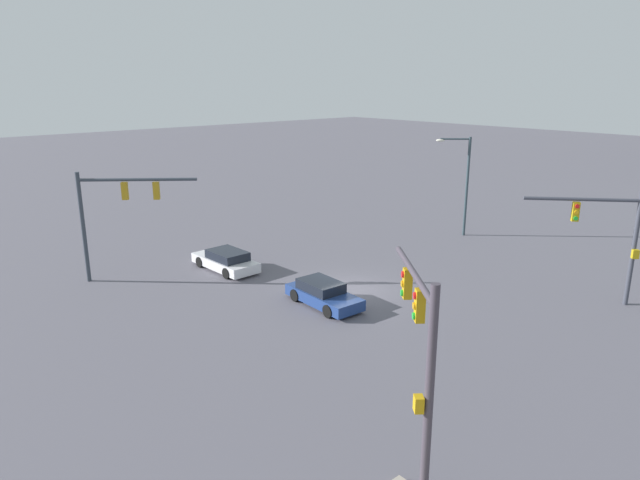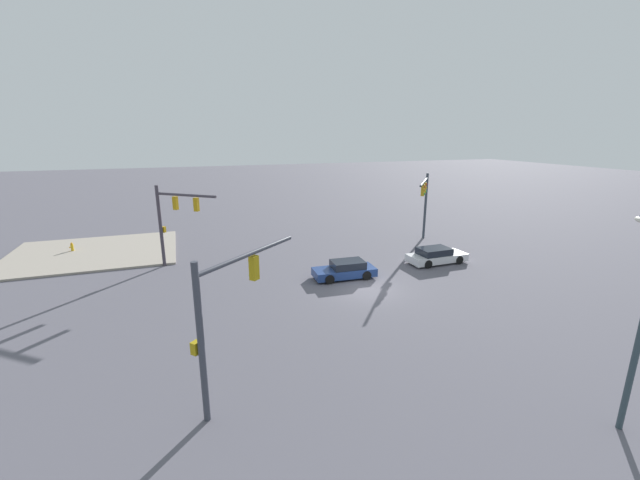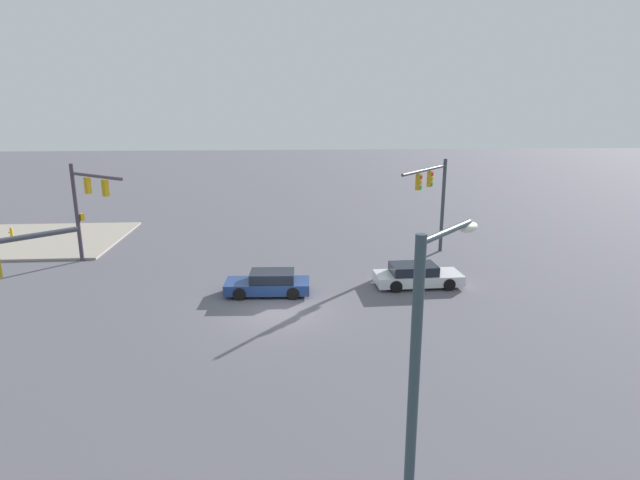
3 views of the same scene
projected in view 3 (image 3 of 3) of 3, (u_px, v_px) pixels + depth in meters
The scene contains 8 objects.
ground_plane at pixel (279, 311), 23.60m from camera, with size 209.97×209.97×0.00m, color #595761.
sidewalk_corner at pixel (30, 240), 36.49m from camera, with size 12.86×10.65×0.15m, color #9F9487.
traffic_signal_opposite_side at pixel (86, 199), 30.10m from camera, with size 4.00×3.55×6.07m.
traffic_signal_cross_street at pixel (434, 190), 31.53m from camera, with size 4.14×5.08×6.14m.
streetlamp_curved_arm at pixel (421, 383), 9.38m from camera, with size 1.80×1.95×7.06m.
sedan_car_approaching at pixel (417, 276), 26.96m from camera, with size 4.62×2.04×1.21m.
sedan_car_waiting_far at pixel (269, 283), 25.73m from camera, with size 4.35×2.00×1.21m.
fire_hydrant_on_curb at pixel (11, 232), 37.12m from camera, with size 0.33×0.22×0.71m.
Camera 3 is at (-0.23, 22.14, 9.04)m, focal length 28.36 mm.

